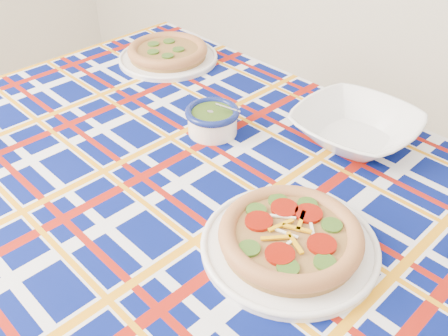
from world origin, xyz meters
The scene contains 6 objects.
dining_table centered at (-0.46, 0.56, 0.67)m, with size 1.82×1.44×0.75m.
tablecloth centered at (-0.46, 0.56, 0.70)m, with size 1.62×1.03×0.11m, color #040F55, non-canonical shape.
main_focaccia_plate centered at (-0.27, 0.47, 0.78)m, with size 0.32×0.32×0.06m, color olive, non-canonical shape.
pesto_bowl centered at (-0.57, 0.74, 0.79)m, with size 0.13×0.13×0.08m, color #253E11, non-canonical shape.
serving_bowl centered at (-0.27, 0.86, 0.79)m, with size 0.27×0.27×0.07m, color white.
second_focaccia_plate centered at (-0.88, 1.03, 0.78)m, with size 0.30×0.30×0.05m, color olive, non-canonical shape.
Camera 1 is at (-0.09, -0.13, 1.39)m, focal length 40.00 mm.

